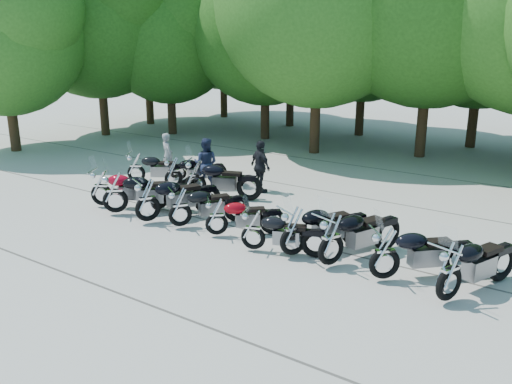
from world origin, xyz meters
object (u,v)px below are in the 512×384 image
Objects in this scene: rider_1 at (206,163)px; motorcycle_5 at (253,228)px; rider_0 at (168,156)px; motorcycle_11 at (173,171)px; motorcycle_0 at (101,186)px; motorcycle_2 at (147,199)px; motorcycle_3 at (180,206)px; rider_2 at (260,167)px; motorcycle_7 at (331,238)px; motorcycle_10 at (136,166)px; motorcycle_1 at (115,191)px; motorcycle_4 at (217,216)px; motorcycle_8 at (385,252)px; motorcycle_12 at (196,176)px; motorcycle_9 at (450,270)px; motorcycle_6 at (294,230)px.

motorcycle_5 is at bearing 117.92° from rider_1.
motorcycle_11 is at bearing 163.72° from rider_0.
motorcycle_2 is (2.19, -0.25, 0.05)m from motorcycle_0.
rider_2 is at bearing -53.06° from motorcycle_3.
motorcycle_7 is at bearing -118.53° from motorcycle_0.
motorcycle_5 is at bearing -143.15° from motorcycle_10.
motorcycle_1 is 1.13× the size of motorcycle_3.
motorcycle_5 is (1.33, -0.28, 0.01)m from motorcycle_4.
motorcycle_7 is 1.05× the size of motorcycle_8.
rider_2 reaches higher than motorcycle_2.
motorcycle_10 is at bearing 31.35° from motorcycle_8.
motorcycle_1 reaches higher than motorcycle_0.
motorcycle_3 is 0.91× the size of motorcycle_12.
motorcycle_3 is at bearing 97.02° from rider_1.
motorcycle_9 reaches higher than motorcycle_0.
motorcycle_8 reaches higher than motorcycle_4.
motorcycle_10 is (-10.09, 2.54, -0.05)m from motorcycle_8.
motorcycle_1 is 2.80m from motorcycle_12.
motorcycle_4 is 4.31m from rider_2.
motorcycle_8 is at bearing -177.55° from rider_0.
motorcycle_8 is 1.37× the size of rider_2.
motorcycle_11 is 1.26× the size of rider_2.
motorcycle_3 is 3.52m from motorcycle_6.
motorcycle_8 is at bearing -152.65° from motorcycle_2.
motorcycle_10 is at bearing 40.15° from motorcycle_11.
motorcycle_2 reaches higher than motorcycle_9.
rider_1 is at bearing -3.47° from motorcycle_6.
motorcycle_0 is at bearing 33.59° from motorcycle_3.
rider_2 is at bearing -151.32° from rider_0.
rider_2 is (-2.73, 4.34, 0.28)m from motorcycle_5.
motorcycle_2 reaches higher than motorcycle_8.
motorcycle_7 is at bearing -169.82° from motorcycle_11.
motorcycle_3 is 4.13m from rider_2.
motorcycle_7 reaches higher than motorcycle_0.
rider_1 reaches higher than motorcycle_9.
motorcycle_11 is (-6.33, 2.77, -0.08)m from motorcycle_6.
motorcycle_0 is 3.84m from rider_0.
motorcycle_4 is at bearing 57.71° from motorcycle_5.
motorcycle_6 is 1.13× the size of motorcycle_11.
motorcycle_4 is 4.71m from rider_1.
motorcycle_6 is (5.83, 0.21, -0.02)m from motorcycle_1.
motorcycle_1 is 1.00× the size of motorcycle_2.
motorcycle_3 is at bearing 45.31° from motorcycle_8.
motorcycle_11 is 1.59m from rider_0.
motorcycle_11 is (-0.50, 2.98, -0.09)m from motorcycle_1.
motorcycle_7 is (4.49, -0.01, 0.08)m from motorcycle_3.
rider_2 is (-1.39, 4.06, 0.29)m from motorcycle_4.
motorcycle_1 reaches higher than motorcycle_4.
motorcycle_6 is 2.23m from motorcycle_8.
motorcycle_8 is (5.75, -0.02, 0.04)m from motorcycle_3.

